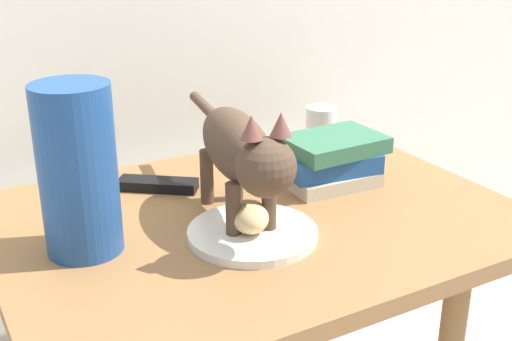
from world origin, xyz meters
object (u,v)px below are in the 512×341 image
Objects in this scene: side_table at (256,243)px; green_vase at (78,170)px; cat at (240,150)px; book_stack at (329,160)px; bread_roll at (250,217)px; tv_remote at (158,185)px; candle_jar at (321,127)px; plate at (252,233)px.

green_vase is (-0.30, 0.02, 0.19)m from side_table.
book_stack is at bearing 18.24° from cat.
tv_remote is at bearing 101.96° from bread_roll.
book_stack is at bearing -120.83° from candle_jar.
candle_jar is (0.37, 0.33, -0.00)m from bread_roll.
side_table is at bearing -21.55° from tv_remote.
plate is 2.48× the size of candle_jar.
book_stack is at bearing 4.26° from green_vase.
candle_jar is (0.36, 0.33, 0.03)m from plate.
cat is 2.38× the size of book_stack.
green_vase is at bearing 158.54° from bread_roll.
side_table is 0.35m from green_vase.
bread_roll is at bearing -125.21° from side_table.
candle_jar is at bearing 42.20° from bread_roll.
bread_roll is 0.53× the size of tv_remote.
bread_roll is at bearing -152.10° from book_stack.
side_table is 0.22m from tv_remote.
candle_jar is at bearing 21.48° from green_vase.
cat is at bearing 77.14° from bread_roll.
bread_roll is (-0.06, -0.08, 0.10)m from side_table.
bread_roll is 0.40× the size of book_stack.
book_stack reaches higher than bread_roll.
candle_jar is 0.57× the size of tv_remote.
plate is 0.49m from candle_jar.
tv_remote is (-0.06, 0.26, -0.03)m from bread_roll.
plate is 0.45× the size of cat.
tv_remote is (-0.11, 0.18, 0.07)m from side_table.
candle_jar is (0.35, 0.28, -0.09)m from cat.
cat is 1.80× the size of green_vase.
cat reaches higher than book_stack.
green_vase reaches higher than book_stack.
bread_roll reaches higher than tv_remote.
side_table is 4.41× the size of book_stack.
side_table is 0.20m from cat.
bread_roll is at bearing -40.93° from tv_remote.
tv_remote is at bearing -170.41° from candle_jar.
cat is 0.26m from green_vase.
cat is at bearing -149.42° from side_table.
candle_jar is at bearing 38.23° from cat.
tv_remote is at bearing 42.25° from green_vase.
green_vase is (-0.25, 0.09, 0.12)m from plate.
green_vase is 0.28m from tv_remote.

